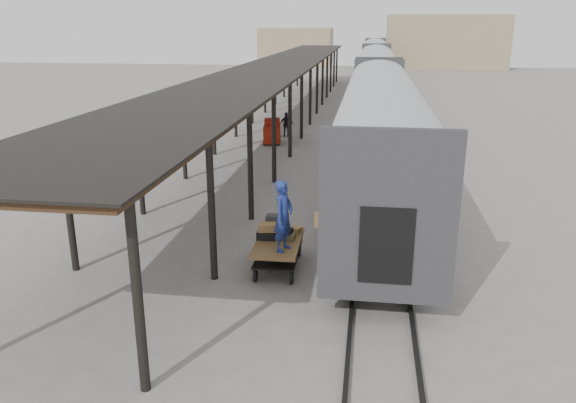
# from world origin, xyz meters

# --- Properties ---
(ground) EXTENTS (160.00, 160.00, 0.00)m
(ground) POSITION_xyz_m (0.00, 0.00, 0.00)
(ground) COLOR slate
(ground) RESTS_ON ground
(train) EXTENTS (3.45, 76.01, 4.01)m
(train) POSITION_xyz_m (3.19, 33.79, 2.69)
(train) COLOR silver
(train) RESTS_ON ground
(canopy) EXTENTS (4.90, 64.30, 4.15)m
(canopy) POSITION_xyz_m (-3.40, 24.00, 4.00)
(canopy) COLOR #422B19
(canopy) RESTS_ON ground
(rails) EXTENTS (1.54, 150.00, 0.12)m
(rails) POSITION_xyz_m (3.20, 34.00, 0.06)
(rails) COLOR black
(rails) RESTS_ON ground
(building_far) EXTENTS (18.00, 10.00, 8.00)m
(building_far) POSITION_xyz_m (14.00, 78.00, 4.00)
(building_far) COLOR tan
(building_far) RESTS_ON ground
(building_left) EXTENTS (12.00, 8.00, 6.00)m
(building_left) POSITION_xyz_m (-10.00, 82.00, 3.00)
(building_left) COLOR tan
(building_left) RESTS_ON ground
(baggage_cart) EXTENTS (1.28, 2.42, 0.86)m
(baggage_cart) POSITION_xyz_m (0.30, -1.07, 0.65)
(baggage_cart) COLOR brown
(baggage_cart) RESTS_ON ground
(suitcase_stack) EXTENTS (1.24, 1.03, 0.58)m
(suitcase_stack) POSITION_xyz_m (0.16, -0.72, 1.06)
(suitcase_stack) COLOR #333335
(suitcase_stack) RESTS_ON baggage_cart
(luggage_tug) EXTENTS (1.17, 1.70, 1.40)m
(luggage_tug) POSITION_xyz_m (-2.89, 16.38, 0.64)
(luggage_tug) COLOR maroon
(luggage_tug) RESTS_ON ground
(porter) EXTENTS (0.67, 0.83, 1.96)m
(porter) POSITION_xyz_m (0.55, -1.72, 1.84)
(porter) COLOR navy
(porter) RESTS_ON baggage_cart
(pedestrian) EXTENTS (0.96, 0.55, 1.53)m
(pedestrian) POSITION_xyz_m (-2.33, 18.46, 0.77)
(pedestrian) COLOR black
(pedestrian) RESTS_ON ground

